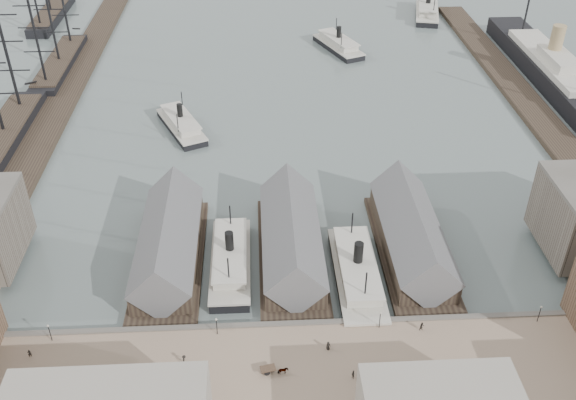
{
  "coord_description": "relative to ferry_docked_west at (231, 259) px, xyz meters",
  "views": [
    {
      "loc": [
        -6.44,
        -90.86,
        89.05
      ],
      "look_at": [
        0.0,
        30.0,
        6.0
      ],
      "focal_mm": 40.0,
      "sensor_mm": 36.0,
      "label": 1
    }
  ],
  "objects": [
    {
      "name": "ferry_shed_east",
      "position": [
        39.0,
        2.92,
        2.33
      ],
      "size": [
        14.0,
        42.0,
        12.6
      ],
      "color": "#2D231C",
      "rests_on": "ground"
    },
    {
      "name": "ferry_open_near",
      "position": [
        -15.59,
        62.39,
        -0.23
      ],
      "size": [
        16.88,
        25.75,
        8.88
      ],
      "rotation": [
        0.0,
        0.0,
        0.42
      ],
      "color": "black",
      "rests_on": "ground"
    },
    {
      "name": "ocean_steamer",
      "position": [
        105.0,
        91.97,
        1.71
      ],
      "size": [
        12.78,
        93.4,
        18.68
      ],
      "color": "black",
      "rests_on": "ground"
    },
    {
      "name": "sailing_ship_far",
      "position": [
        -77.79,
        164.03,
        0.24
      ],
      "size": [
        8.6,
        47.77,
        35.35
      ],
      "color": "black",
      "rests_on": "ground"
    },
    {
      "name": "ferry_docked_east",
      "position": [
        26.0,
        -5.79,
        0.17
      ],
      "size": [
        8.89,
        29.64,
        10.59
      ],
      "color": "black",
      "rests_on": "ground"
    },
    {
      "name": "horse_cart_left",
      "position": [
        -34.31,
        -32.9,
        0.54
      ],
      "size": [
        4.6,
        3.98,
        1.71
      ],
      "rotation": [
        0.0,
        0.0,
        0.92
      ],
      "color": "black",
      "rests_on": "quay"
    },
    {
      "name": "pedestrian_1",
      "position": [
        -20.72,
        -34.77,
        0.57
      ],
      "size": [
        0.76,
        0.93,
        1.76
      ],
      "primitive_type": "imported",
      "rotation": [
        0.0,
        0.0,
        4.6
      ],
      "color": "black",
      "rests_on": "quay"
    },
    {
      "name": "sailing_ship_mid",
      "position": [
        -61.39,
        109.34,
        0.25
      ],
      "size": [
        8.7,
        50.27,
        35.77
      ],
      "color": "black",
      "rests_on": "ground"
    },
    {
      "name": "seawall",
      "position": [
        13.0,
        -19.15,
        -1.16
      ],
      "size": [
        180.0,
        1.2,
        2.3
      ],
      "primitive_type": "cube",
      "color": "#59544C",
      "rests_on": "ground"
    },
    {
      "name": "west_wharf",
      "position": [
        -55.0,
        86.05,
        -1.51
      ],
      "size": [
        10.0,
        220.0,
        1.6
      ],
      "primitive_type": "cube",
      "color": "#2D231C",
      "rests_on": "ground"
    },
    {
      "name": "lamp_post_far_e",
      "position": [
        58.0,
        -20.95,
        2.4
      ],
      "size": [
        0.44,
        0.44,
        3.92
      ],
      "color": "black",
      "rests_on": "quay"
    },
    {
      "name": "pedestrian_2",
      "position": [
        -7.47,
        -27.59,
        0.6
      ],
      "size": [
        0.83,
        1.25,
        1.81
      ],
      "primitive_type": "imported",
      "rotation": [
        0.0,
        0.0,
        1.42
      ],
      "color": "black",
      "rests_on": "quay"
    },
    {
      "name": "pedestrian_6",
      "position": [
        35.77,
        -21.95,
        0.58
      ],
      "size": [
        1.07,
        0.97,
        1.78
      ],
      "primitive_type": "imported",
      "rotation": [
        0.0,
        0.0,
        0.42
      ],
      "color": "black",
      "rests_on": "quay"
    },
    {
      "name": "ground",
      "position": [
        13.0,
        -13.95,
        -2.31
      ],
      "size": [
        900.0,
        900.0,
        0.0
      ],
      "primitive_type": "plane",
      "color": "#566462",
      "rests_on": "ground"
    },
    {
      "name": "ferry_open_far",
      "position": [
        79.31,
        159.0,
        0.23
      ],
      "size": [
        15.5,
        31.55,
        10.82
      ],
      "rotation": [
        0.0,
        0.0,
        -0.22
      ],
      "color": "black",
      "rests_on": "ground"
    },
    {
      "name": "lamp_post_near_e",
      "position": [
        28.0,
        -20.95,
        2.4
      ],
      "size": [
        0.44,
        0.44,
        3.92
      ],
      "color": "black",
      "rests_on": "quay"
    },
    {
      "name": "east_wharf",
      "position": [
        91.0,
        76.05,
        -1.51
      ],
      "size": [
        10.0,
        180.0,
        1.6
      ],
      "primitive_type": "cube",
      "color": "#2D231C",
      "rests_on": "ground"
    },
    {
      "name": "pedestrian_4",
      "position": [
        17.97,
        -25.73,
        0.57
      ],
      "size": [
        0.97,
        0.75,
        1.75
      ],
      "primitive_type": "imported",
      "rotation": [
        0.0,
        0.0,
        0.25
      ],
      "color": "black",
      "rests_on": "quay"
    },
    {
      "name": "horse_cart_center",
      "position": [
        8.74,
        -30.8,
        0.48
      ],
      "size": [
        4.93,
        2.11,
        1.52
      ],
      "rotation": [
        0.0,
        0.0,
        1.78
      ],
      "color": "black",
      "rests_on": "quay"
    },
    {
      "name": "ferry_shed_west",
      "position": [
        -13.0,
        2.92,
        2.33
      ],
      "size": [
        14.0,
        42.0,
        12.6
      ],
      "color": "#2D231C",
      "rests_on": "ground"
    },
    {
      "name": "ferry_open_mid",
      "position": [
        37.4,
        122.71,
        -0.09
      ],
      "size": [
        17.45,
        27.55,
        9.47
      ],
      "rotation": [
        0.0,
        0.0,
        0.39
      ],
      "color": "black",
      "rests_on": "ground"
    },
    {
      "name": "lamp_post_near_w",
      "position": [
        -2.0,
        -20.95,
        2.4
      ],
      "size": [
        0.44,
        0.44,
        3.92
      ],
      "color": "black",
      "rests_on": "quay"
    },
    {
      "name": "pedestrian_5",
      "position": [
        21.52,
        -32.46,
        0.57
      ],
      "size": [
        0.71,
        0.79,
        1.76
      ],
      "primitive_type": "imported",
      "rotation": [
        0.0,
        0.0,
        5.19
      ],
      "color": "black",
      "rests_on": "quay"
    },
    {
      "name": "lamp_post_far_w",
      "position": [
        -32.0,
        -20.95,
        2.4
      ],
      "size": [
        0.44,
        0.44,
        3.92
      ],
      "color": "black",
      "rests_on": "quay"
    },
    {
      "name": "ferry_docked_west",
      "position": [
        0.0,
        0.0,
        0.0
      ],
      "size": [
        8.28,
        27.59,
        9.85
      ],
      "color": "black",
      "rests_on": "ground"
    },
    {
      "name": "ferry_shed_center",
      "position": [
        13.0,
        2.92,
        2.33
      ],
      "size": [
        14.0,
        42.0,
        12.6
      ],
      "color": "#2D231C",
      "rests_on": "ground"
    },
    {
      "name": "pedestrian_0",
      "position": [
        -34.86,
        -24.65,
        0.53
      ],
      "size": [
        0.74,
        0.65,
        1.67
      ],
      "primitive_type": "imported",
      "rotation": [
        0.0,
        0.0,
        3.54
      ],
      "color": "black",
      "rests_on": "quay"
    },
    {
      "name": "pedestrian_7",
      "position": [
        36.03,
        -36.44,
        0.51
      ],
      "size": [
        1.18,
        0.86,
        1.63
      ],
      "primitive_type": "imported",
      "rotation": [
        0.0,
        0.0,
        3.41
      ],
      "color": "black",
      "rests_on": "quay"
    },
    {
      "name": "quay",
      "position": [
        13.0,
        -33.95,
        -1.31
      ],
      "size": [
        180.0,
        30.0,
        2.0
      ],
      "primitive_type": "cube",
      "color": "#8C745E",
      "rests_on": "ground"
    },
    {
      "name": "horse_cart_right",
      "position": [
        27.5,
        -32.04,
        0.48
      ],
      "size": [
        4.75,
        2.29,
        1.53
      ],
      "rotation": [
        0.0,
        0.0,
        1.75
      ],
      "color": "black",
      "rests_on": "quay"
    }
  ]
}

